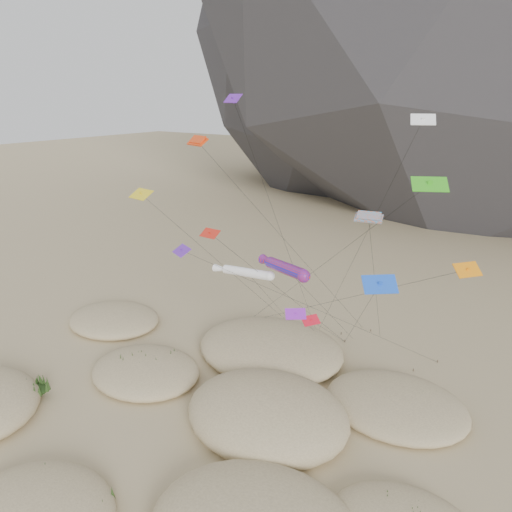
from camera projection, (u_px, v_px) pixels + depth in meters
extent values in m
plane|color=#CCB789|center=(188.00, 444.00, 39.90)|extent=(500.00, 500.00, 0.00)
ellipsoid|color=#2B2B30|center=(371.00, 30.00, 142.76)|extent=(136.20, 127.83, 116.00)
ellipsoid|color=#CCB789|center=(146.00, 371.00, 49.30)|extent=(11.36, 9.65, 2.46)
ellipsoid|color=#CCB789|center=(267.00, 414.00, 42.01)|extent=(14.23, 12.10, 4.46)
ellipsoid|color=#CCB789|center=(270.00, 348.00, 53.28)|extent=(15.99, 13.59, 3.39)
ellipsoid|color=#CCB789|center=(396.00, 405.00, 44.07)|extent=(12.59, 10.70, 2.33)
ellipsoid|color=#CCB789|center=(114.00, 319.00, 60.69)|extent=(11.62, 9.88, 2.29)
ellipsoid|color=black|center=(2.00, 395.00, 44.74)|extent=(2.61, 2.23, 0.78)
ellipsoid|color=black|center=(37.00, 390.00, 45.75)|extent=(2.07, 1.77, 0.62)
ellipsoid|color=black|center=(42.00, 490.00, 34.46)|extent=(2.79, 2.38, 0.84)
ellipsoid|color=black|center=(94.00, 502.00, 33.56)|extent=(2.17, 1.86, 0.65)
ellipsoid|color=black|center=(141.00, 366.00, 49.70)|extent=(3.30, 2.83, 0.99)
ellipsoid|color=black|center=(164.00, 358.00, 51.51)|extent=(2.06, 1.77, 0.62)
ellipsoid|color=black|center=(253.00, 411.00, 42.16)|extent=(3.66, 3.13, 1.10)
ellipsoid|color=black|center=(289.00, 414.00, 41.96)|extent=(2.31, 1.98, 0.69)
ellipsoid|color=black|center=(213.00, 413.00, 42.26)|extent=(2.15, 1.84, 0.65)
ellipsoid|color=black|center=(267.00, 345.00, 53.52)|extent=(3.15, 2.70, 0.95)
ellipsoid|color=black|center=(286.00, 356.00, 51.44)|extent=(2.81, 2.40, 0.84)
ellipsoid|color=black|center=(410.00, 400.00, 44.48)|extent=(2.12, 1.82, 0.64)
ellipsoid|color=black|center=(394.00, 412.00, 42.86)|extent=(2.34, 2.00, 0.70)
ellipsoid|color=black|center=(120.00, 322.00, 60.13)|extent=(2.63, 2.25, 0.79)
ellipsoid|color=black|center=(104.00, 328.00, 58.60)|extent=(1.97, 1.69, 0.59)
cylinder|color=#3F2D1E|center=(317.00, 332.00, 58.20)|extent=(0.08, 0.08, 0.30)
cylinder|color=#3F2D1E|center=(341.00, 334.00, 57.91)|extent=(0.08, 0.08, 0.30)
cylinder|color=#3F2D1E|center=(345.00, 341.00, 56.20)|extent=(0.08, 0.08, 0.30)
cylinder|color=#3F2D1E|center=(371.00, 330.00, 58.70)|extent=(0.08, 0.08, 0.30)
cylinder|color=#3F2D1E|center=(413.00, 370.00, 50.27)|extent=(0.08, 0.08, 0.30)
cylinder|color=#3F2D1E|center=(288.00, 322.00, 60.94)|extent=(0.08, 0.08, 0.30)
cylinder|color=#3F2D1E|center=(438.00, 361.00, 51.90)|extent=(0.08, 0.08, 0.30)
cylinder|color=#3F2D1E|center=(248.00, 321.00, 61.20)|extent=(0.08, 0.08, 0.30)
cylinder|color=red|center=(286.00, 268.00, 43.75)|extent=(5.67, 3.74, 1.66)
sphere|color=red|center=(304.00, 276.00, 41.23)|extent=(1.12, 1.12, 1.12)
cone|color=red|center=(268.00, 261.00, 46.54)|extent=(2.57, 1.99, 1.19)
cylinder|color=black|center=(324.00, 308.00, 50.38)|extent=(1.46, 13.05, 12.10)
cylinder|color=white|center=(247.00, 272.00, 47.88)|extent=(5.41, 0.96, 1.23)
sphere|color=white|center=(270.00, 276.00, 46.35)|extent=(0.90, 0.90, 0.90)
cone|color=white|center=(223.00, 269.00, 49.58)|extent=(2.20, 0.81, 0.92)
cylinder|color=black|center=(275.00, 303.00, 53.70)|extent=(0.22, 10.59, 10.35)
cube|color=red|center=(198.00, 142.00, 44.78)|extent=(2.52, 1.63, 0.70)
cube|color=red|center=(197.00, 140.00, 44.73)|extent=(2.12, 1.32, 0.68)
cylinder|color=black|center=(292.00, 248.00, 52.27)|extent=(10.28, 17.07, 22.60)
cube|color=#F7571A|center=(369.00, 218.00, 41.75)|extent=(2.46, 1.41, 0.64)
cube|color=#F7571A|center=(369.00, 216.00, 41.68)|extent=(2.08, 1.14, 0.64)
cylinder|color=black|center=(375.00, 287.00, 49.67)|extent=(2.24, 12.05, 16.78)
cube|color=red|center=(210.00, 233.00, 42.75)|extent=(1.74, 0.99, 0.61)
cube|color=red|center=(210.00, 235.00, 42.80)|extent=(0.21, 0.18, 0.59)
cylinder|color=black|center=(287.00, 295.00, 49.49)|extent=(6.45, 15.48, 15.25)
cube|color=green|center=(430.00, 184.00, 38.05)|extent=(3.07, 2.51, 0.95)
cube|color=green|center=(430.00, 186.00, 38.09)|extent=(0.40, 0.37, 0.93)
cylinder|color=black|center=(317.00, 269.00, 49.64)|extent=(21.88, 6.77, 20.08)
cube|color=orange|center=(468.00, 270.00, 35.65)|extent=(2.01, 2.17, 0.82)
cube|color=orange|center=(467.00, 272.00, 35.69)|extent=(0.36, 0.36, 0.67)
cylinder|color=black|center=(328.00, 302.00, 48.44)|extent=(25.83, 9.28, 14.68)
cube|color=blue|center=(380.00, 284.00, 32.71)|extent=(2.47, 2.30, 0.96)
cube|color=blue|center=(380.00, 286.00, 32.76)|extent=(0.41, 0.42, 0.76)
cylinder|color=black|center=(358.00, 321.00, 44.47)|extent=(9.63, 17.59, 14.75)
cube|color=#601DAB|center=(233.00, 98.00, 46.06)|extent=(1.92, 1.18, 0.80)
cube|color=#601DAB|center=(233.00, 100.00, 46.11)|extent=(0.27, 0.33, 0.59)
cylinder|color=black|center=(280.00, 229.00, 52.15)|extent=(5.35, 8.75, 26.23)
cube|color=white|center=(423.00, 119.00, 40.23)|extent=(2.16, 1.60, 0.86)
cube|color=white|center=(423.00, 121.00, 40.27)|extent=(0.33, 0.37, 0.65)
cylinder|color=black|center=(360.00, 246.00, 49.23)|extent=(11.40, 5.48, 24.67)
cube|color=yellow|center=(141.00, 194.00, 48.09)|extent=(2.60, 1.67, 0.81)
cube|color=yellow|center=(141.00, 196.00, 48.14)|extent=(0.32, 0.24, 0.84)
cylinder|color=black|center=(223.00, 266.00, 54.53)|extent=(8.11, 14.99, 17.42)
cube|color=red|center=(311.00, 320.00, 40.53)|extent=(1.44, 1.68, 0.58)
cube|color=red|center=(311.00, 322.00, 40.58)|extent=(0.25, 0.25, 0.51)
cylinder|color=black|center=(331.00, 333.00, 48.38)|extent=(3.00, 14.36, 9.12)
cube|color=#5E1FB4|center=(182.00, 251.00, 46.23)|extent=(2.34, 1.88, 0.69)
cube|color=#5E1FB4|center=(182.00, 252.00, 46.28)|extent=(0.29, 0.26, 0.72)
cylinder|color=black|center=(317.00, 310.00, 49.08)|extent=(20.41, 16.02, 12.80)
cube|color=purple|center=(296.00, 314.00, 38.09)|extent=(1.75, 1.60, 0.62)
cube|color=purple|center=(296.00, 316.00, 38.14)|extent=(0.27, 0.27, 0.54)
cylinder|color=black|center=(309.00, 325.00, 48.16)|extent=(6.55, 17.00, 10.64)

